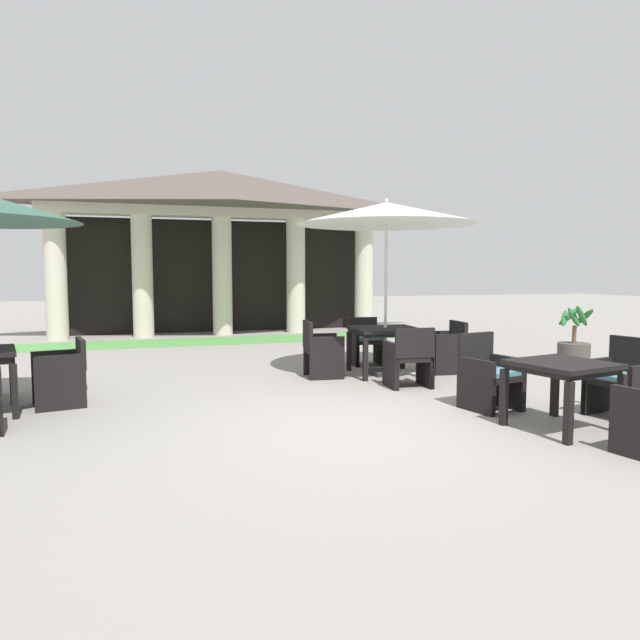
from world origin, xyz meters
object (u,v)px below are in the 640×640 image
Objects in this scene: patio_chair_near_foreground_east at (446,347)px; patio_chair_mid_left_east at (61,374)px; patio_chair_near_foreground_south at (409,359)px; patio_table_mid_right at (562,371)px; patio_chair_mid_right_east at (622,381)px; potted_palm_right_edge at (574,348)px; patio_umbrella_near_foreground at (386,214)px; patio_table_near_foreground at (385,333)px; patio_chair_mid_right_north at (489,376)px; patio_chair_near_foreground_west at (321,351)px; patio_chair_near_foreground_north at (366,342)px.

patio_chair_near_foreground_east is 5.73m from patio_chair_mid_left_east.
patio_chair_near_foreground_south reaches higher than patio_table_mid_right.
patio_chair_mid_left_east is at bearing 56.16° from patio_chair_mid_right_east.
patio_chair_near_foreground_east reaches higher than patio_table_mid_right.
patio_chair_near_foreground_south is 2.53m from patio_table_mid_right.
patio_chair_mid_right_east is 0.82× the size of potted_palm_right_edge.
patio_umbrella_near_foreground is 3.18× the size of patio_chair_mid_right_east.
patio_chair_near_foreground_east is at bearing 45.10° from patio_chair_near_foreground_south.
patio_umbrella_near_foreground is at bearing 96.74° from patio_table_mid_right.
patio_chair_mid_right_north reaches higher than patio_table_near_foreground.
patio_umbrella_near_foreground reaches higher than patio_chair_mid_left_east.
patio_chair_near_foreground_south is 4.56m from patio_chair_mid_left_east.
patio_chair_near_foreground_east reaches higher than patio_table_near_foreground.
patio_chair_near_foreground_east is at bearing -4.53° from patio_chair_mid_right_east.
patio_chair_near_foreground_east is 3.23m from patio_chair_mid_right_east.
patio_chair_near_foreground_south is 1.48m from patio_chair_near_foreground_west.
patio_umbrella_near_foreground is 3.30m from patio_chair_mid_right_north.
patio_chair_near_foreground_south is at bearing 45.00° from patio_chair_near_foreground_west.
patio_umbrella_near_foreground is 3.29× the size of patio_chair_near_foreground_south.
patio_chair_mid_left_east reaches higher than patio_table_near_foreground.
patio_chair_mid_left_east reaches higher than patio_table_mid_right.
patio_chair_near_foreground_east is at bearing -5.44° from patio_umbrella_near_foreground.
patio_table_mid_right is (-0.62, -3.41, 0.20)m from patio_chair_near_foreground_east.
patio_chair_near_foreground_north is at bearing 84.56° from patio_umbrella_near_foreground.
patio_chair_near_foreground_south is at bearing -167.38° from potted_palm_right_edge.
patio_chair_mid_right_east is (1.41, -3.31, -0.25)m from patio_table_near_foreground.
patio_umbrella_near_foreground reaches higher than patio_chair_near_foreground_north.
potted_palm_right_edge is (3.56, 0.80, -0.10)m from patio_chair_near_foreground_south.
patio_chair_near_foreground_north is 0.75× the size of potted_palm_right_edge.
patio_chair_near_foreground_east is 1.02× the size of patio_chair_mid_left_east.
patio_chair_near_foreground_west is (-2.07, 0.20, -0.00)m from patio_chair_near_foreground_east.
patio_chair_near_foreground_north is 5.09m from patio_chair_mid_left_east.
patio_umbrella_near_foreground is at bearing -91.92° from patio_chair_mid_left_east.
patio_chair_near_foreground_east is at bearing -5.44° from patio_table_near_foreground.
patio_chair_near_foreground_north is (-0.94, 1.13, -0.00)m from patio_chair_near_foreground_east.
patio_table_near_foreground is at bearing 90.00° from patio_chair_near_foreground_south.
patio_chair_mid_left_east is at bearing -70.83° from patio_chair_near_foreground_west.
patio_chair_near_foreground_south is 1.06× the size of patio_chair_mid_left_east.
potted_palm_right_edge reaches higher than patio_chair_mid_left_east.
patio_chair_mid_right_east is at bearing 112.29° from patio_chair_near_foreground_north.
patio_table_near_foreground is 1.07m from patio_chair_near_foreground_east.
patio_chair_near_foreground_south is at bearing 22.43° from patio_chair_mid_right_east.
patio_chair_mid_left_east is (-4.65, -0.78, -2.13)m from patio_umbrella_near_foreground.
patio_chair_near_foreground_west is (-1.04, 0.10, -0.25)m from patio_table_near_foreground.
patio_chair_mid_right_east reaches higher than patio_table_mid_right.
patio_chair_near_foreground_east reaches higher than patio_chair_mid_left_east.
patio_table_near_foreground is 1.07× the size of patio_table_mid_right.
patio_chair_near_foreground_west is 1.08× the size of patio_chair_mid_left_east.
patio_chair_mid_left_east is at bearing 26.38° from patio_chair_near_foreground_north.
patio_umbrella_near_foreground is 2.36m from patio_chair_near_foreground_east.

